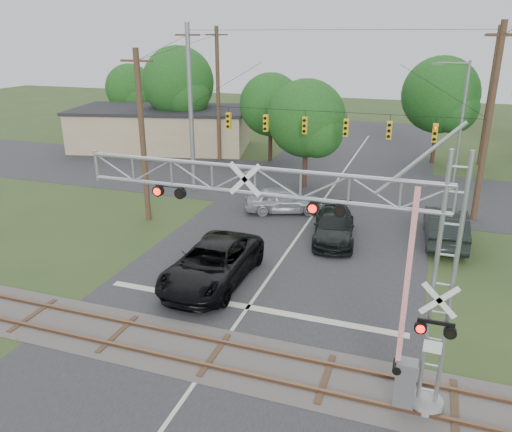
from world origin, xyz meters
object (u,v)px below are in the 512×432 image
(traffic_signal_span, at_px, (340,120))
(pickup_black, at_px, (212,264))
(crossing_gantry, at_px, (322,246))
(commercial_building, at_px, (162,128))
(streetlight, at_px, (459,121))
(sedan_silver, at_px, (283,200))
(car_dark, at_px, (334,226))

(traffic_signal_span, xyz_separation_m, pickup_black, (-3.24, -12.85, -4.73))
(crossing_gantry, height_order, traffic_signal_span, traffic_signal_span)
(commercial_building, distance_m, streetlight, 27.88)
(crossing_gantry, bearing_deg, traffic_signal_span, 98.77)
(pickup_black, xyz_separation_m, commercial_building, (-16.41, 24.84, 1.06))
(pickup_black, bearing_deg, commercial_building, 123.95)
(crossing_gantry, bearing_deg, pickup_black, 137.77)
(commercial_building, bearing_deg, traffic_signal_span, -44.65)
(pickup_black, xyz_separation_m, sedan_silver, (0.34, 10.32, -0.09))
(car_dark, xyz_separation_m, commercial_building, (-20.70, 18.01, 1.21))
(traffic_signal_span, height_order, sedan_silver, traffic_signal_span)
(traffic_signal_span, height_order, pickup_black, traffic_signal_span)
(car_dark, relative_size, streetlight, 0.59)
(car_dark, bearing_deg, streetlight, 52.46)
(sedan_silver, bearing_deg, crossing_gantry, 179.84)
(traffic_signal_span, relative_size, sedan_silver, 3.96)
(crossing_gantry, height_order, commercial_building, crossing_gantry)
(pickup_black, relative_size, streetlight, 0.73)
(sedan_silver, bearing_deg, car_dark, -151.53)
(pickup_black, relative_size, car_dark, 1.24)
(commercial_building, bearing_deg, crossing_gantry, -66.74)
(sedan_silver, bearing_deg, pickup_black, 158.04)
(traffic_signal_span, bearing_deg, streetlight, 36.85)
(crossing_gantry, bearing_deg, sedan_silver, 109.91)
(crossing_gantry, relative_size, pickup_black, 1.75)
(traffic_signal_span, distance_m, streetlight, 9.10)
(car_dark, bearing_deg, sedan_silver, 129.48)
(pickup_black, bearing_deg, streetlight, 60.64)
(crossing_gantry, distance_m, commercial_building, 37.89)
(crossing_gantry, relative_size, traffic_signal_span, 0.60)
(pickup_black, bearing_deg, crossing_gantry, -41.73)
(traffic_signal_span, xyz_separation_m, streetlight, (7.27, 5.45, -0.54))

